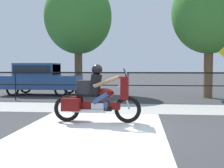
{
  "coord_description": "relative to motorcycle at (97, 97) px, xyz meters",
  "views": [
    {
      "loc": [
        0.55,
        -6.69,
        1.5
      ],
      "look_at": [
        -0.3,
        1.52,
        1.0
      ],
      "focal_mm": 45.0,
      "sensor_mm": 36.0,
      "label": 1
    }
  ],
  "objects": [
    {
      "name": "crosswalk_band",
      "position": [
        0.03,
        -0.97,
        -0.7
      ],
      "size": [
        3.43,
        6.0,
        0.01
      ],
      "primitive_type": "cube",
      "color": "silver",
      "rests_on": "ground"
    },
    {
      "name": "fence_railing",
      "position": [
        0.64,
        4.68,
        0.3
      ],
      "size": [
        36.0,
        0.05,
        1.28
      ],
      "color": "black",
      "rests_on": "ground"
    },
    {
      "name": "tree_behind_car",
      "position": [
        -2.31,
        8.06,
        3.56
      ],
      "size": [
        3.74,
        3.74,
        6.35
      ],
      "color": "brown",
      "rests_on": "ground"
    },
    {
      "name": "tree_behind_sign",
      "position": [
        4.43,
        6.5,
        3.38
      ],
      "size": [
        3.58,
        3.58,
        6.08
      ],
      "color": "brown",
      "rests_on": "ground"
    },
    {
      "name": "parked_car",
      "position": [
        -4.17,
        7.03,
        0.25
      ],
      "size": [
        4.08,
        1.77,
        1.7
      ],
      "rotation": [
        0.0,
        0.0,
        -0.05
      ],
      "color": "#284C84",
      "rests_on": "ground"
    },
    {
      "name": "ground_plane",
      "position": [
        0.64,
        -0.77,
        -0.7
      ],
      "size": [
        120.0,
        120.0,
        0.0
      ],
      "primitive_type": "plane",
      "color": "#38383A"
    },
    {
      "name": "sidewalk_band",
      "position": [
        0.64,
        2.63,
        -0.7
      ],
      "size": [
        44.0,
        2.4,
        0.01
      ],
      "primitive_type": "cube",
      "color": "#A8A59E",
      "rests_on": "ground"
    },
    {
      "name": "motorcycle",
      "position": [
        0.0,
        0.0,
        0.0
      ],
      "size": [
        2.39,
        0.76,
        1.57
      ],
      "rotation": [
        0.0,
        0.0,
        -0.04
      ],
      "color": "black",
      "rests_on": "ground"
    }
  ]
}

